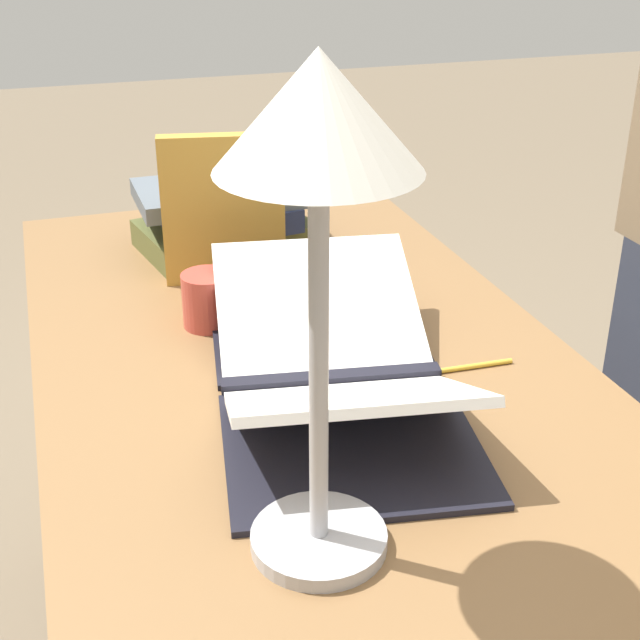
# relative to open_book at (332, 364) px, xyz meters

# --- Properties ---
(reading_desk) EXTENTS (1.38, 0.72, 0.77)m
(reading_desk) POSITION_rel_open_book_xyz_m (0.09, 0.01, -0.14)
(reading_desk) COLOR brown
(reading_desk) RESTS_ON ground_plane
(open_book) EXTENTS (0.60, 0.38, 0.12)m
(open_book) POSITION_rel_open_book_xyz_m (0.00, 0.00, 0.00)
(open_book) COLOR black
(open_book) RESTS_ON reading_desk
(book_stack_tall) EXTENTS (0.25, 0.32, 0.12)m
(book_stack_tall) POSITION_rel_open_book_xyz_m (0.53, 0.02, 0.02)
(book_stack_tall) COLOR brown
(book_stack_tall) RESTS_ON reading_desk
(book_standing_upright) EXTENTS (0.06, 0.20, 0.24)m
(book_standing_upright) POSITION_rel_open_book_xyz_m (0.38, 0.05, 0.09)
(book_standing_upright) COLOR #BC8933
(book_standing_upright) RESTS_ON reading_desk
(reading_lamp) EXTENTS (0.17, 0.17, 0.48)m
(reading_lamp) POSITION_rel_open_book_xyz_m (-0.29, 0.11, 0.35)
(reading_lamp) COLOR #ADADB2
(reading_lamp) RESTS_ON reading_desk
(coffee_mug) EXTENTS (0.09, 0.09, 0.08)m
(coffee_mug) POSITION_rel_open_book_xyz_m (0.23, 0.11, 0.01)
(coffee_mug) COLOR #B74238
(coffee_mug) RESTS_ON reading_desk
(pencil) EXTENTS (0.01, 0.14, 0.01)m
(pencil) POSITION_rel_open_book_xyz_m (-0.01, -0.18, -0.03)
(pencil) COLOR gold
(pencil) RESTS_ON reading_desk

